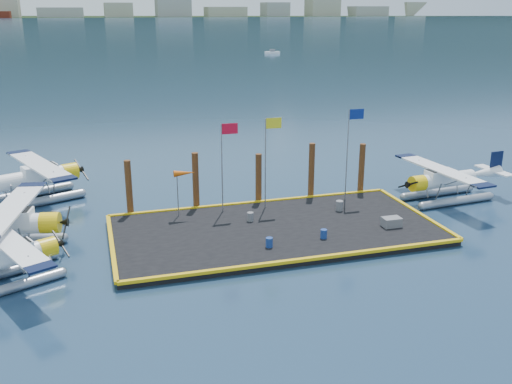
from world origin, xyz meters
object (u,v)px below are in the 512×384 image
seaplane_b (5,227)px  drum_2 (339,206)px  drum_3 (269,242)px  piling_4 (361,170)px  piling_3 (311,172)px  drum_4 (339,205)px  seaplane_d (444,182)px  windsock (184,174)px  piling_1 (196,183)px  piling_2 (259,180)px  flagpole_blue (350,141)px  piling_0 (129,190)px  drum_1 (324,234)px  seaplane_a (7,261)px  flagpole_red (225,154)px  flagpole_yellow (268,149)px  crate (392,222)px  drum_0 (250,217)px  seaplane_c (35,180)px

seaplane_b → drum_2: bearing=101.5°
drum_3 → seaplane_b: bearing=163.1°
piling_4 → piling_3: bearing=180.0°
drum_4 → seaplane_d: bearing=2.8°
drum_2 → piling_3: size_ratio=0.16×
windsock → piling_1: piling_1 is taller
piling_1 → piling_3: (8.50, 0.00, 0.05)m
drum_2 → piling_2: piling_2 is taller
flagpole_blue → piling_0: 15.51m
drum_3 → piling_4: piling_4 is taller
seaplane_d → drum_1: 12.59m
drum_4 → flagpole_blue: size_ratio=0.09×
piling_1 → seaplane_a: bearing=-144.0°
drum_2 → piling_3: (-0.64, 3.63, 1.41)m
seaplane_a → flagpole_red: 14.86m
seaplane_d → flagpole_blue: bearing=74.6°
piling_3 → piling_4: bearing=0.0°
drum_1 → piling_0: piling_0 is taller
piling_2 → seaplane_b: bearing=-166.8°
drum_1 → seaplane_d: bearing=23.6°
windsock → flagpole_blue: bearing=-0.0°
windsock → piling_4: piling_4 is taller
flagpole_yellow → piling_3: bearing=22.8°
windsock → drum_2: bearing=-11.3°
drum_3 → drum_4: size_ratio=1.00×
seaplane_d → crate: bearing=118.3°
flagpole_blue → seaplane_b: bearing=-174.3°
seaplane_b → piling_4: piling_4 is taller
seaplane_b → crate: bearing=92.4°
drum_1 → windsock: size_ratio=0.18×
flagpole_yellow → piling_0: 9.67m
drum_0 → piling_0: 8.36m
crate → flagpole_yellow: 9.34m
drum_2 → crate: 4.12m
seaplane_a → seaplane_d: seaplane_d is taller
flagpole_yellow → windsock: flagpole_yellow is taller
seaplane_a → drum_2: (20.40, 4.55, -0.57)m
drum_1 → piling_2: piling_2 is taller
drum_1 → piling_1: 10.13m
flagpole_blue → drum_0: bearing=-164.1°
drum_0 → flagpole_yellow: 4.83m
seaplane_a → drum_0: bearing=82.1°
seaplane_c → crate: (21.87, -12.75, -0.91)m
drum_3 → windsock: 8.01m
seaplane_c → piling_2: 16.26m
drum_0 → piling_0: piling_0 is taller
seaplane_b → piling_1: (11.78, 3.83, 0.53)m
drum_3 → drum_4: 8.28m
piling_4 → flagpole_red: bearing=-171.6°
seaplane_b → drum_0: bearing=100.9°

